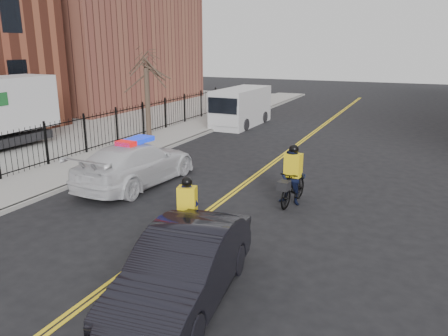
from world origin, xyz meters
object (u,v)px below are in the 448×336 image
cargo_van (240,108)px  cyclist_near (188,220)px  police_cruiser (136,164)px  dark_sedan (184,268)px  cyclist_far (292,181)px

cargo_van → cyclist_near: cargo_van is taller
police_cruiser → dark_sedan: (5.78, -6.44, -0.04)m
cyclist_far → cargo_van: bearing=124.8°
police_cruiser → cyclist_far: bearing=-174.3°
cargo_van → cyclist_far: 15.52m
cyclist_far → police_cruiser: bearing=-171.0°
dark_sedan → cyclist_near: 2.96m
cargo_van → cyclist_near: 18.65m
police_cruiser → cargo_van: size_ratio=0.98×
cargo_van → cyclist_far: (7.54, -13.56, -0.39)m
police_cruiser → cyclist_near: cyclist_near is taller
cargo_van → police_cruiser: bearing=-83.6°
dark_sedan → cargo_van: 21.56m
cargo_van → cyclist_near: size_ratio=2.94×
dark_sedan → cyclist_far: 6.80m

